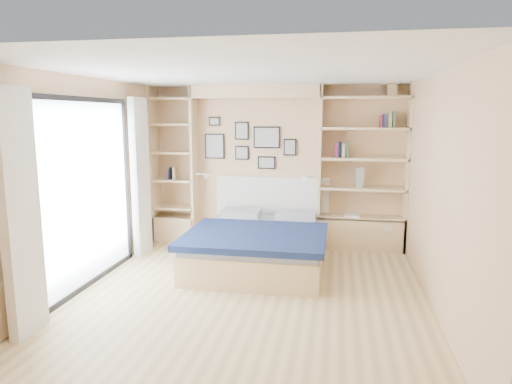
# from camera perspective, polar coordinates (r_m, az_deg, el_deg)

# --- Properties ---
(ground) EXTENTS (4.50, 4.50, 0.00)m
(ground) POSITION_cam_1_polar(r_m,az_deg,el_deg) (5.42, -0.81, -12.61)
(ground) COLOR #D2B57A
(ground) RESTS_ON ground
(room_shell) EXTENTS (4.50, 4.50, 4.50)m
(room_shell) POSITION_cam_1_polar(r_m,az_deg,el_deg) (6.66, -1.61, 1.21)
(room_shell) COLOR tan
(room_shell) RESTS_ON ground
(bed) EXTENTS (1.82, 2.28, 1.07)m
(bed) POSITION_cam_1_polar(r_m,az_deg,el_deg) (6.35, 0.52, -6.53)
(bed) COLOR tan
(bed) RESTS_ON ground
(photo_gallery) EXTENTS (1.48, 0.02, 0.82)m
(photo_gallery) POSITION_cam_1_polar(r_m,az_deg,el_deg) (7.30, -1.01, 6.11)
(photo_gallery) COLOR black
(photo_gallery) RESTS_ON ground
(reading_lamps) EXTENTS (1.92, 0.12, 0.15)m
(reading_lamps) POSITION_cam_1_polar(r_m,az_deg,el_deg) (7.10, -0.14, 1.93)
(reading_lamps) COLOR silver
(reading_lamps) RESTS_ON ground
(shelf_decor) EXTENTS (3.53, 0.23, 2.03)m
(shelf_decor) POSITION_cam_1_polar(r_m,az_deg,el_deg) (7.00, 11.08, 6.31)
(shelf_decor) COLOR #A01B3C
(shelf_decor) RESTS_ON ground
(deck_chair) EXTENTS (0.53, 0.77, 0.72)m
(deck_chair) POSITION_cam_1_polar(r_m,az_deg,el_deg) (6.27, -27.79, -7.33)
(deck_chair) COLOR tan
(deck_chair) RESTS_ON ground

